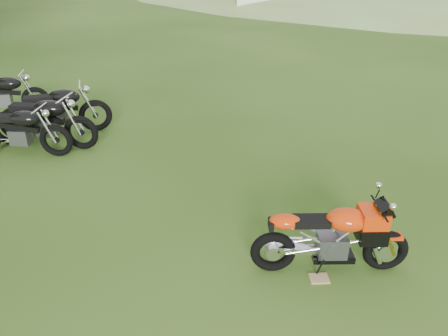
# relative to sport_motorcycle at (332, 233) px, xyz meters

# --- Properties ---
(ground) EXTENTS (120.00, 120.00, 0.00)m
(ground) POSITION_rel_sport_motorcycle_xyz_m (-0.93, 0.55, -0.51)
(ground) COLOR #24430E
(ground) RESTS_ON ground
(sport_motorcycle) EXTENTS (1.73, 0.55, 1.02)m
(sport_motorcycle) POSITION_rel_sport_motorcycle_xyz_m (0.00, 0.00, 0.00)
(sport_motorcycle) COLOR red
(sport_motorcycle) RESTS_ON ground
(plywood_board) EXTENTS (0.23, 0.19, 0.02)m
(plywood_board) POSITION_rel_sport_motorcycle_xyz_m (-0.11, -0.18, -0.50)
(plywood_board) COLOR tan
(plywood_board) RESTS_ON ground
(vintage_moto_a) EXTENTS (2.04, 0.64, 1.05)m
(vintage_moto_a) POSITION_rel_sport_motorcycle_xyz_m (-4.67, 3.18, 0.02)
(vintage_moto_a) COLOR black
(vintage_moto_a) RESTS_ON ground
(vintage_moto_b) EXTENTS (2.06, 1.12, 1.06)m
(vintage_moto_b) POSITION_rel_sport_motorcycle_xyz_m (-4.66, 3.76, 0.02)
(vintage_moto_b) COLOR black
(vintage_moto_b) RESTS_ON ground
(vintage_moto_c) EXTENTS (1.85, 0.45, 0.97)m
(vintage_moto_c) POSITION_rel_sport_motorcycle_xyz_m (-4.95, 2.81, -0.03)
(vintage_moto_c) COLOR black
(vintage_moto_c) RESTS_ON ground
(vintage_moto_d) EXTENTS (1.94, 0.88, 1.00)m
(vintage_moto_d) POSITION_rel_sport_motorcycle_xyz_m (-6.27, 4.76, -0.01)
(vintage_moto_d) COLOR black
(vintage_moto_d) RESTS_ON ground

